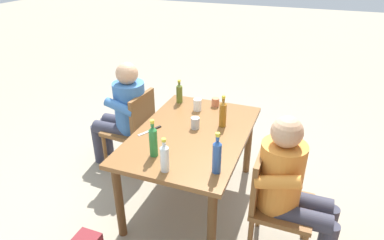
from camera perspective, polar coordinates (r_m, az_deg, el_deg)
ground_plane at (r=3.33m, az=0.00°, el=-13.19°), size 24.00×24.00×0.00m
dining_table at (r=2.95m, az=0.00°, el=-3.71°), size 1.41×0.94×0.74m
chair_far_right at (r=2.65m, az=13.58°, el=-12.84°), size 0.44×0.44×0.87m
chair_near_left at (r=3.57m, az=-9.83°, el=-1.06°), size 0.47×0.47×0.87m
person_in_white_shirt at (r=2.55m, az=16.46°, el=-10.39°), size 0.47×0.62×1.18m
person_in_plaid_shirt at (r=3.55m, az=-11.53°, el=1.65°), size 0.47×0.62×1.18m
bottle_amber at (r=2.96m, az=5.28°, el=1.15°), size 0.06×0.06×0.30m
bottle_clear at (r=2.38m, az=-4.70°, el=-6.34°), size 0.06×0.06×0.27m
bottle_green at (r=2.54m, az=-6.62°, el=-3.51°), size 0.06×0.06×0.31m
bottle_blue at (r=2.35m, az=4.26°, el=-6.07°), size 0.06×0.06×0.32m
bottle_olive at (r=3.42m, az=-2.17°, el=4.64°), size 0.06×0.06×0.25m
cup_white at (r=3.27m, az=0.93°, el=2.61°), size 0.08×0.08×0.12m
cup_terracotta at (r=3.37m, az=4.01°, el=3.05°), size 0.08×0.08×0.08m
cup_steel at (r=2.94m, az=0.61°, el=-0.53°), size 0.08×0.08×0.10m
table_knife at (r=2.95m, az=-6.91°, el=-1.71°), size 0.22×0.13×0.01m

